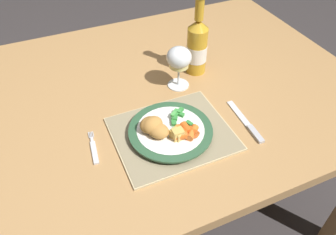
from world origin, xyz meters
The scene contains 12 objects.
ground_plane centered at (0.00, 0.00, 0.00)m, with size 6.00×6.00×0.00m, color #383333.
dining_table centered at (0.00, 0.00, 0.66)m, with size 1.52×1.00×0.74m.
placemat centered at (0.04, -0.21, 0.74)m, with size 0.32×0.27×0.01m.
dinner_plate centered at (0.03, -0.22, 0.76)m, with size 0.24×0.24×0.02m.
breaded_croquettes centered at (-0.02, -0.21, 0.79)m, with size 0.09×0.10×0.04m.
green_beans_pile centered at (0.07, -0.18, 0.77)m, with size 0.06×0.09×0.02m.
glazed_carrots centered at (0.06, -0.25, 0.78)m, with size 0.08×0.06×0.02m.
fork centered at (-0.18, -0.18, 0.74)m, with size 0.03×0.12×0.01m.
table_knife centered at (0.25, -0.27, 0.74)m, with size 0.03×0.19×0.01m.
wine_glass centered at (0.15, -0.01, 0.84)m, with size 0.08×0.08×0.14m.
bottle centered at (0.24, 0.04, 0.84)m, with size 0.07×0.07×0.27m.
roast_potatoes centered at (0.03, -0.25, 0.78)m, with size 0.04×0.04×0.03m.
Camera 1 is at (-0.23, -0.80, 1.41)m, focal length 35.00 mm.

